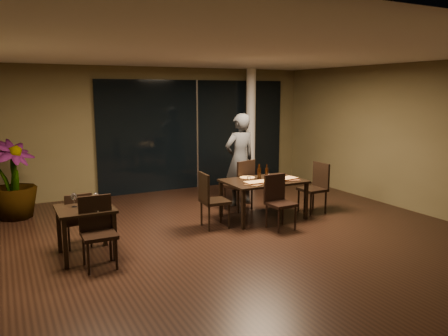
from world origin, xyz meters
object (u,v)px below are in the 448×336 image
at_px(chair_main_left, 210,197).
at_px(potted_plant, 13,180).
at_px(bottle_c, 259,172).
at_px(bottle_a, 259,172).
at_px(side_table, 85,216).
at_px(diner, 240,160).
at_px(chair_main_far, 242,182).
at_px(main_table, 263,184).
at_px(chair_side_near, 98,228).
at_px(chair_main_near, 278,199).
at_px(chair_side_far, 78,217).
at_px(chair_main_right, 316,185).
at_px(bottle_b, 267,172).

distance_m(chair_main_left, potted_plant, 3.85).
bearing_deg(bottle_c, bottle_a, -106.09).
bearing_deg(side_table, diner, 24.75).
xyz_separation_m(chair_main_far, bottle_c, (0.06, -0.55, 0.30)).
relative_size(chair_main_far, bottle_a, 3.43).
bearing_deg(main_table, potted_plant, 152.86).
relative_size(side_table, bottle_a, 2.61).
xyz_separation_m(main_table, potted_plant, (-4.27, 2.19, 0.08)).
bearing_deg(chair_main_left, bottle_c, -75.44).
bearing_deg(chair_side_near, bottle_a, 17.30).
height_order(chair_main_near, potted_plant, potted_plant).
relative_size(main_table, side_table, 1.88).
bearing_deg(chair_side_far, side_table, 91.03).
bearing_deg(chair_main_near, main_table, 79.72).
xyz_separation_m(chair_main_far, diner, (0.20, 0.44, 0.40)).
bearing_deg(chair_main_right, bottle_b, -97.69).
bearing_deg(chair_main_far, side_table, 3.50).
height_order(side_table, bottle_b, bottle_b).
relative_size(side_table, chair_main_right, 0.79).
bearing_deg(chair_main_far, chair_main_near, 74.27).
bearing_deg(potted_plant, chair_main_far, -19.91).
bearing_deg(main_table, bottle_a, 127.28).
distance_m(chair_main_left, chair_main_right, 2.35).
bearing_deg(chair_main_far, main_table, 81.95).
height_order(main_table, bottle_b, bottle_b).
xyz_separation_m(diner, bottle_c, (-0.14, -0.99, -0.09)).
height_order(chair_main_far, chair_side_far, chair_main_far).
distance_m(chair_main_right, chair_side_near, 4.57).
height_order(chair_main_far, bottle_a, bottle_a).
distance_m(chair_side_near, potted_plant, 3.26).
xyz_separation_m(bottle_b, bottle_c, (-0.11, 0.12, -0.01)).
height_order(main_table, chair_main_far, chair_main_far).
xyz_separation_m(chair_side_near, bottle_c, (3.28, 1.05, 0.34)).
height_order(diner, bottle_c, diner).
xyz_separation_m(chair_main_right, diner, (-1.08, 1.24, 0.42)).
bearing_deg(potted_plant, bottle_c, -25.98).
height_order(side_table, potted_plant, potted_plant).
xyz_separation_m(chair_main_right, bottle_b, (-1.11, 0.12, 0.34)).
bearing_deg(chair_main_left, chair_side_near, 115.24).
bearing_deg(bottle_a, chair_main_far, 94.23).
distance_m(main_table, chair_side_near, 3.44).
bearing_deg(bottle_b, chair_main_far, 104.17).
bearing_deg(bottle_b, potted_plant, 153.29).
bearing_deg(bottle_a, diner, 81.48).
distance_m(chair_side_far, chair_side_near, 0.88).
height_order(chair_side_far, bottle_b, bottle_b).
xyz_separation_m(chair_main_right, bottle_c, (-1.22, 0.24, 0.33)).
height_order(side_table, chair_main_far, chair_main_far).
height_order(side_table, chair_main_left, chair_main_left).
relative_size(chair_main_far, potted_plant, 0.69).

